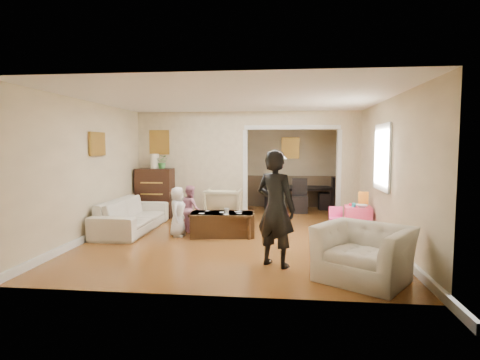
# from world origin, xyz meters

# --- Properties ---
(floor) EXTENTS (7.00, 7.00, 0.00)m
(floor) POSITION_xyz_m (0.00, 0.00, 0.00)
(floor) COLOR #9F6329
(floor) RESTS_ON ground
(partition_left) EXTENTS (2.75, 0.18, 2.60)m
(partition_left) POSITION_xyz_m (-1.38, 1.80, 1.30)
(partition_left) COLOR beige
(partition_left) RESTS_ON ground
(partition_right) EXTENTS (0.55, 0.18, 2.60)m
(partition_right) POSITION_xyz_m (2.48, 1.80, 1.30)
(partition_right) COLOR beige
(partition_right) RESTS_ON ground
(partition_header) EXTENTS (2.22, 0.18, 0.35)m
(partition_header) POSITION_xyz_m (1.10, 1.80, 2.42)
(partition_header) COLOR beige
(partition_header) RESTS_ON partition_right
(window_pane) EXTENTS (0.03, 0.95, 1.10)m
(window_pane) POSITION_xyz_m (2.73, -0.40, 1.55)
(window_pane) COLOR white
(window_pane) RESTS_ON ground
(framed_art_partition) EXTENTS (0.45, 0.03, 0.55)m
(framed_art_partition) POSITION_xyz_m (-2.20, 1.70, 1.85)
(framed_art_partition) COLOR brown
(framed_art_partition) RESTS_ON partition_left
(framed_art_sofa_wall) EXTENTS (0.03, 0.55, 0.40)m
(framed_art_sofa_wall) POSITION_xyz_m (-2.71, -0.60, 1.80)
(framed_art_sofa_wall) COLOR brown
(framed_art_alcove) EXTENTS (0.45, 0.03, 0.55)m
(framed_art_alcove) POSITION_xyz_m (1.10, 3.44, 1.70)
(framed_art_alcove) COLOR brown
(sofa) EXTENTS (0.89, 2.25, 0.66)m
(sofa) POSITION_xyz_m (-2.22, -0.15, 0.33)
(sofa) COLOR beige
(sofa) RESTS_ON ground
(armchair_back) EXTENTS (0.82, 0.85, 0.77)m
(armchair_back) POSITION_xyz_m (-0.48, 1.09, 0.39)
(armchair_back) COLOR tan
(armchair_back) RESTS_ON ground
(armchair_front) EXTENTS (1.46, 1.42, 0.72)m
(armchair_front) POSITION_xyz_m (1.95, -2.75, 0.36)
(armchair_front) COLOR beige
(armchair_front) RESTS_ON ground
(dresser) EXTENTS (0.88, 0.49, 1.21)m
(dresser) POSITION_xyz_m (-2.24, 1.42, 0.60)
(dresser) COLOR black
(dresser) RESTS_ON ground
(table_lamp) EXTENTS (0.22, 0.22, 0.36)m
(table_lamp) POSITION_xyz_m (-2.24, 1.42, 1.39)
(table_lamp) COLOR beige
(table_lamp) RESTS_ON dresser
(potted_plant) EXTENTS (0.30, 0.26, 0.33)m
(potted_plant) POSITION_xyz_m (-2.04, 1.42, 1.37)
(potted_plant) COLOR #3A7935
(potted_plant) RESTS_ON dresser
(coffee_table) EXTENTS (1.30, 0.80, 0.46)m
(coffee_table) POSITION_xyz_m (-0.29, -0.41, 0.23)
(coffee_table) COLOR #3C2413
(coffee_table) RESTS_ON ground
(coffee_cup) EXTENTS (0.12, 0.12, 0.10)m
(coffee_cup) POSITION_xyz_m (-0.19, -0.46, 0.51)
(coffee_cup) COLOR silver
(coffee_cup) RESTS_ON coffee_table
(play_table) EXTENTS (0.57, 0.57, 0.51)m
(play_table) POSITION_xyz_m (2.45, 0.34, 0.25)
(play_table) COLOR #FF4375
(play_table) RESTS_ON ground
(cereal_box) EXTENTS (0.21, 0.09, 0.30)m
(cereal_box) POSITION_xyz_m (2.57, 0.44, 0.66)
(cereal_box) COLOR yellow
(cereal_box) RESTS_ON play_table
(cyan_cup) EXTENTS (0.08, 0.08, 0.08)m
(cyan_cup) POSITION_xyz_m (2.35, 0.29, 0.55)
(cyan_cup) COLOR #23ACB2
(cyan_cup) RESTS_ON play_table
(toy_block) EXTENTS (0.09, 0.08, 0.05)m
(toy_block) POSITION_xyz_m (2.33, 0.46, 0.53)
(toy_block) COLOR red
(toy_block) RESTS_ON play_table
(play_bowl) EXTENTS (0.25, 0.25, 0.06)m
(play_bowl) POSITION_xyz_m (2.50, 0.22, 0.54)
(play_bowl) COLOR silver
(play_bowl) RESTS_ON play_table
(dining_table) EXTENTS (1.96, 1.38, 0.63)m
(dining_table) POSITION_xyz_m (1.34, 3.07, 0.31)
(dining_table) COLOR black
(dining_table) RESTS_ON ground
(adult_person) EXTENTS (0.74, 0.67, 1.71)m
(adult_person) POSITION_xyz_m (0.79, -2.25, 0.85)
(adult_person) COLOR black
(adult_person) RESTS_ON ground
(child_kneel_a) EXTENTS (0.31, 0.48, 0.97)m
(child_kneel_a) POSITION_xyz_m (-1.14, -0.56, 0.49)
(child_kneel_a) COLOR white
(child_kneel_a) RESTS_ON ground
(child_kneel_b) EXTENTS (0.55, 0.58, 0.96)m
(child_kneel_b) POSITION_xyz_m (-0.99, -0.11, 0.48)
(child_kneel_b) COLOR pink
(child_kneel_b) RESTS_ON ground
(child_toddler) EXTENTS (0.50, 0.53, 0.87)m
(child_toddler) POSITION_xyz_m (0.76, 0.34, 0.44)
(child_toddler) COLOR black
(child_toddler) RESTS_ON ground
(craft_papers) EXTENTS (0.84, 0.51, 0.00)m
(craft_papers) POSITION_xyz_m (-0.24, -0.41, 0.46)
(craft_papers) COLOR white
(craft_papers) RESTS_ON coffee_table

